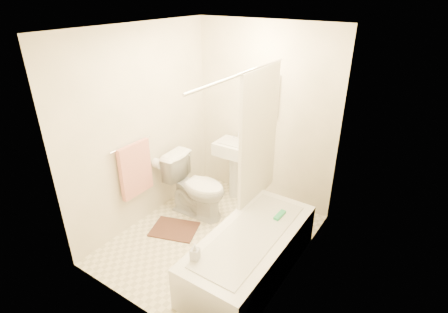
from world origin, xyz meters
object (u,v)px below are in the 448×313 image
Objects in this scene: bathtub at (250,253)px; bath_mat at (174,229)px; sink at (234,168)px; toilet at (197,187)px; soap_bottle at (195,252)px.

bathtub is 1.15m from bath_mat.
sink is 0.55× the size of bathtub.
toilet is 0.65m from sink.
toilet is 1.43m from soap_bottle.
bath_mat is (-0.19, -1.08, -0.45)m from sink.
bathtub is (0.93, -1.15, -0.23)m from sink.
sink is 1.19m from bath_mat.
sink is at bearing 79.84° from bath_mat.
toilet is at bearing 127.49° from soap_bottle.
soap_bottle is at bearing -145.97° from toilet.
toilet is 1.25m from bathtub.
bathtub is 0.72m from soap_bottle.
sink is 5.30× the size of soap_bottle.
sink reaches higher than bath_mat.
soap_bottle is (0.68, -1.75, 0.10)m from sink.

